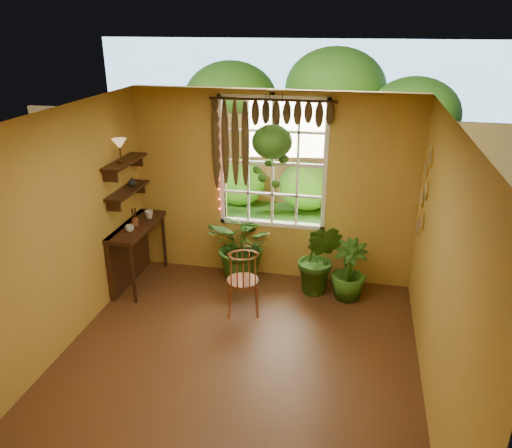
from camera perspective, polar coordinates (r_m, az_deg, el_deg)
The scene contains 23 objects.
floor at distance 5.72m, azimuth -2.54°, elevation -16.06°, with size 4.50×4.50×0.00m, color #532D17.
ceiling at distance 4.56m, azimuth -3.13°, elevation 11.58°, with size 4.50×4.50×0.00m, color silver.
wall_back at distance 7.03m, azimuth 1.84°, elevation 4.12°, with size 4.00×4.00×0.00m, color #BD9340.
wall_left at distance 5.80m, azimuth -22.31°, elevation -1.72°, with size 4.50×4.50×0.00m, color #BD9340.
wall_right at distance 4.92m, azimuth 20.47°, elevation -5.74°, with size 4.50×4.50×0.00m, color #BD9340.
window at distance 6.96m, azimuth 1.93°, elevation 6.94°, with size 1.52×0.10×1.86m.
valance_vine at distance 6.73m, azimuth 1.08°, elevation 11.45°, with size 1.70×0.12×1.10m.
string_lights at distance 7.03m, azimuth -4.36°, elevation 7.46°, with size 0.03×0.03×1.54m, color #FF2633, non-canonical shape.
wall_plates at distance 6.48m, azimuth 18.61°, elevation 3.19°, with size 0.04×0.32×1.10m, color #FFF1D0, non-canonical shape.
counter_ledge at distance 7.32m, azimuth -14.07°, elevation -2.53°, with size 0.40×1.20×0.90m.
shelf_lower at distance 7.00m, azimuth -14.46°, elevation 3.75°, with size 0.25×0.90×0.04m, color #33180D.
shelf_upper at distance 6.89m, azimuth -14.78°, elevation 6.90°, with size 0.25×0.90×0.04m, color #33180D.
backyard at distance 11.46m, azimuth 7.26°, elevation 10.80°, with size 14.00×10.00×12.00m.
windsor_chair at distance 6.48m, azimuth -1.50°, elevation -7.54°, with size 0.51×0.53×1.11m.
potted_plant_left at distance 7.18m, azimuth -1.37°, elevation -2.41°, with size 0.97×0.84×1.08m, color #1E4512.
potted_plant_mid at distance 6.85m, azimuth 7.25°, elevation -3.93°, with size 0.59×0.48×1.07m, color #1E4512.
potted_plant_right at distance 6.85m, azimuth 10.56°, elevation -5.23°, with size 0.47×0.47×0.84m, color #1E4512.
hanging_basket at distance 6.64m, azimuth 1.84°, elevation 8.79°, with size 0.53×0.53×1.23m.
cup_a at distance 6.92m, azimuth -14.23°, elevation -0.49°, with size 0.11×0.11×0.09m, color silver.
cup_b at distance 7.31m, azimuth -12.13°, elevation 1.07°, with size 0.12×0.12×0.11m, color beige.
brush_jar at distance 7.07m, azimuth -13.71°, elevation 0.79°, with size 0.09×0.09×0.32m.
shelf_vase at distance 7.10m, azimuth -13.99°, elevation 4.72°, with size 0.12×0.12×0.12m, color #B2AD99.
tiffany_lamp at distance 6.71m, azimuth -15.33°, elevation 8.68°, with size 0.19×0.19×0.32m.
Camera 1 is at (1.17, -4.32, 3.55)m, focal length 35.00 mm.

